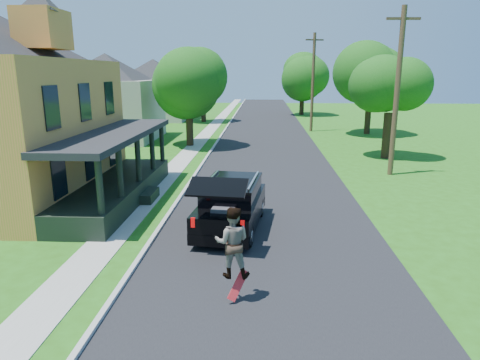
# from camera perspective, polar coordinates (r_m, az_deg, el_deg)

# --- Properties ---
(ground) EXTENTS (140.00, 140.00, 0.00)m
(ground) POSITION_cam_1_polar(r_m,az_deg,el_deg) (13.59, 4.02, -10.46)
(ground) COLOR #245811
(ground) RESTS_ON ground
(street) EXTENTS (8.00, 120.00, 0.02)m
(street) POSITION_cam_1_polar(r_m,az_deg,el_deg) (32.85, 3.50, 4.23)
(street) COLOR black
(street) RESTS_ON ground
(curb) EXTENTS (0.15, 120.00, 0.12)m
(curb) POSITION_cam_1_polar(r_m,az_deg,el_deg) (33.06, -3.56, 4.30)
(curb) COLOR #A7A7A2
(curb) RESTS_ON ground
(sidewalk) EXTENTS (1.30, 120.00, 0.03)m
(sidewalk) POSITION_cam_1_polar(r_m,az_deg,el_deg) (33.28, -6.22, 4.30)
(sidewalk) COLOR gray
(sidewalk) RESTS_ON ground
(front_walk) EXTENTS (6.50, 1.20, 0.03)m
(front_walk) POSITION_cam_1_polar(r_m,az_deg,el_deg) (21.31, -22.75, -2.36)
(front_walk) COLOR gray
(front_walk) RESTS_ON ground
(neighbor_house_mid) EXTENTS (12.78, 12.78, 8.30)m
(neighbor_house_mid) POSITION_cam_1_polar(r_m,az_deg,el_deg) (38.71, -17.28, 11.38)
(neighbor_house_mid) COLOR #B8AFA3
(neighbor_house_mid) RESTS_ON ground
(neighbor_house_far) EXTENTS (12.78, 12.78, 8.30)m
(neighbor_house_far) POSITION_cam_1_polar(r_m,az_deg,el_deg) (54.02, -11.39, 12.35)
(neighbor_house_far) COLOR #B8AFA3
(neighbor_house_far) RESTS_ON ground
(black_suv) EXTENTS (2.51, 5.36, 2.42)m
(black_suv) POSITION_cam_1_polar(r_m,az_deg,el_deg) (15.74, -1.17, -3.33)
(black_suv) COLOR black
(black_suv) RESTS_ON ground
(skateboarder) EXTENTS (0.89, 0.69, 1.83)m
(skateboarder) POSITION_cam_1_polar(r_m,az_deg,el_deg) (10.71, -1.04, -8.28)
(skateboarder) COLOR black
(skateboarder) RESTS_ON ground
(skateboard) EXTENTS (0.53, 0.48, 0.75)m
(skateboard) POSITION_cam_1_polar(r_m,az_deg,el_deg) (11.12, -0.27, -13.95)
(skateboard) COLOR red
(skateboard) RESTS_ON ground
(tree_left_mid) EXTENTS (5.88, 5.57, 7.71)m
(tree_left_mid) POSITION_cam_1_polar(r_m,az_deg,el_deg) (33.86, -6.97, 12.93)
(tree_left_mid) COLOR black
(tree_left_mid) RESTS_ON ground
(tree_left_far) EXTENTS (6.13, 6.18, 8.95)m
(tree_left_far) POSITION_cam_1_polar(r_m,az_deg,el_deg) (50.71, -5.03, 14.50)
(tree_left_far) COLOR black
(tree_left_far) RESTS_ON ground
(tree_right_near) EXTENTS (5.88, 5.49, 7.22)m
(tree_right_near) POSITION_cam_1_polar(r_m,az_deg,el_deg) (30.19, 19.36, 11.83)
(tree_right_near) COLOR black
(tree_right_near) RESTS_ON ground
(tree_right_mid) EXTENTS (5.61, 5.48, 9.17)m
(tree_right_mid) POSITION_cam_1_polar(r_m,az_deg,el_deg) (42.04, 17.06, 14.24)
(tree_right_mid) COLOR black
(tree_right_mid) RESTS_ON ground
(tree_right_far) EXTENTS (6.48, 6.57, 8.75)m
(tree_right_far) POSITION_cam_1_polar(r_m,az_deg,el_deg) (59.55, 8.35, 14.07)
(tree_right_far) COLOR black
(tree_right_far) RESTS_ON ground
(utility_pole_near) EXTENTS (1.80, 0.31, 9.05)m
(utility_pole_near) POSITION_cam_1_polar(r_m,az_deg,el_deg) (25.21, 20.22, 11.11)
(utility_pole_near) COLOR #493B22
(utility_pole_near) RESTS_ON ground
(utility_pole_far) EXTENTS (1.74, 0.57, 9.28)m
(utility_pole_far) POSITION_cam_1_polar(r_m,az_deg,el_deg) (42.81, 9.70, 12.83)
(utility_pole_far) COLOR #493B22
(utility_pole_far) RESTS_ON ground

